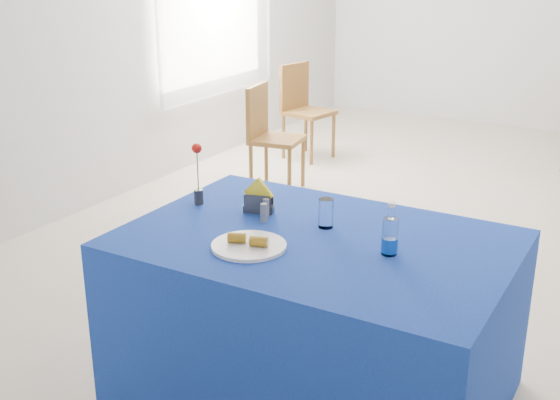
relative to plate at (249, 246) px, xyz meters
The scene contains 12 objects.
floor 2.55m from the plate, 88.87° to the left, with size 7.00×7.00×0.00m, color beige.
plate is the anchor object (origin of this frame).
drinking_glass 0.40m from the plate, 64.17° to the left, with size 0.06×0.06×0.13m, color white.
salt_shaker 0.35m from the plate, 109.61° to the left, with size 0.03×0.03×0.09m, color slate.
pepper_shaker 0.29m from the plate, 109.17° to the left, with size 0.03×0.03×0.09m, color slate.
blue_table 0.49m from the plate, 51.02° to the left, with size 1.60×1.10×0.76m.
water_bottle 0.56m from the plate, 23.28° to the left, with size 0.07×0.07×0.21m.
napkin_holder 0.41m from the plate, 115.88° to the left, with size 0.15×0.09×0.17m.
rose_vase 0.60m from the plate, 146.23° to the left, with size 0.05×0.05×0.30m.
chair_win_a 3.01m from the plate, 119.26° to the left, with size 0.45×0.45×0.87m.
chair_win_b 4.02m from the plate, 114.99° to the left, with size 0.47×0.47×0.89m.
banana_pieces 0.03m from the plate, 103.09° to the right, with size 0.18×0.08×0.04m.
Camera 1 is at (1.35, -4.63, 1.89)m, focal length 45.00 mm.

